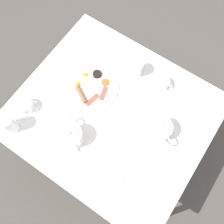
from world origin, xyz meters
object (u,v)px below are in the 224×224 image
object	(u,v)px
water_glass_short	(136,68)
knife_by_plate	(199,106)
teacup_with_saucer_left	(161,84)
napkin_folded	(116,192)
teapot_far	(71,136)
teacup_with_saucer_right	(25,106)
breakfast_plate	(91,87)
fork_by_plate	(99,42)
water_glass_tall	(9,124)
teapot_near	(159,130)

from	to	relation	value
water_glass_short	knife_by_plate	bearing A→B (deg)	92.66
teacup_with_saucer_left	napkin_folded	bearing A→B (deg)	10.32
teapot_far	napkin_folded	xyz separation A→B (m)	(0.10, 0.35, -0.05)
teacup_with_saucer_right	napkin_folded	bearing A→B (deg)	81.92
breakfast_plate	fork_by_plate	world-z (taller)	breakfast_plate
teacup_with_saucer_right	napkin_folded	xyz separation A→B (m)	(0.10, 0.67, -0.03)
breakfast_plate	water_glass_tall	distance (m)	0.49
water_glass_short	teacup_with_saucer_left	bearing A→B (deg)	93.18
teacup_with_saucer_left	teacup_with_saucer_right	distance (m)	0.78
breakfast_plate	water_glass_tall	size ratio (longest dim) A/B	2.44
napkin_folded	fork_by_plate	distance (m)	0.90
breakfast_plate	water_glass_tall	world-z (taller)	water_glass_tall
water_glass_tall	napkin_folded	bearing A→B (deg)	92.95
teapot_near	water_glass_short	xyz separation A→B (m)	(-0.24, -0.30, 0.00)
teapot_far	knife_by_plate	world-z (taller)	teapot_far
teacup_with_saucer_left	water_glass_short	bearing A→B (deg)	-86.82
water_glass_short	napkin_folded	world-z (taller)	water_glass_short
water_glass_short	knife_by_plate	distance (m)	0.42
water_glass_tall	teacup_with_saucer_left	bearing A→B (deg)	141.04
teacup_with_saucer_left	teapot_far	bearing A→B (deg)	-23.52
teapot_far	teacup_with_saucer_left	distance (m)	0.59
breakfast_plate	napkin_folded	distance (m)	0.60
breakfast_plate	teapot_far	xyz separation A→B (m)	(0.31, 0.09, 0.05)
breakfast_plate	teapot_near	world-z (taller)	teapot_near
breakfast_plate	knife_by_plate	world-z (taller)	breakfast_plate
teacup_with_saucer_left	water_glass_tall	xyz separation A→B (m)	(0.67, -0.54, 0.03)
breakfast_plate	teacup_with_saucer_left	world-z (taller)	teacup_with_saucer_left
teapot_near	water_glass_tall	bearing A→B (deg)	53.95
fork_by_plate	breakfast_plate	bearing A→B (deg)	26.62
teacup_with_saucer_left	water_glass_short	distance (m)	0.17
breakfast_plate	knife_by_plate	bearing A→B (deg)	112.84
knife_by_plate	teapot_near	bearing A→B (deg)	-23.63
teapot_near	napkin_folded	world-z (taller)	teapot_near
teapot_near	napkin_folded	xyz separation A→B (m)	(0.39, -0.02, -0.05)
water_glass_tall	knife_by_plate	xyz separation A→B (m)	(-0.68, 0.79, -0.06)
napkin_folded	teacup_with_saucer_left	bearing A→B (deg)	-169.68
teacup_with_saucer_right	fork_by_plate	world-z (taller)	teacup_with_saucer_right
napkin_folded	knife_by_plate	xyz separation A→B (m)	(-0.65, 0.13, -0.00)
water_glass_tall	napkin_folded	xyz separation A→B (m)	(-0.03, 0.66, -0.06)
water_glass_tall	fork_by_plate	world-z (taller)	water_glass_tall
teapot_near	napkin_folded	size ratio (longest dim) A/B	1.23
breakfast_plate	teapot_far	world-z (taller)	teapot_far
water_glass_tall	fork_by_plate	bearing A→B (deg)	174.22
teapot_far	knife_by_plate	bearing A→B (deg)	104.87
teapot_near	teacup_with_saucer_right	xyz separation A→B (m)	(0.29, -0.69, -0.02)
teacup_with_saucer_left	napkin_folded	xyz separation A→B (m)	(0.64, 0.12, -0.03)
teapot_near	knife_by_plate	size ratio (longest dim) A/B	1.43
knife_by_plate	fork_by_plate	bearing A→B (deg)	-93.20
teacup_with_saucer_right	breakfast_plate	bearing A→B (deg)	144.06
breakfast_plate	napkin_folded	bearing A→B (deg)	47.65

